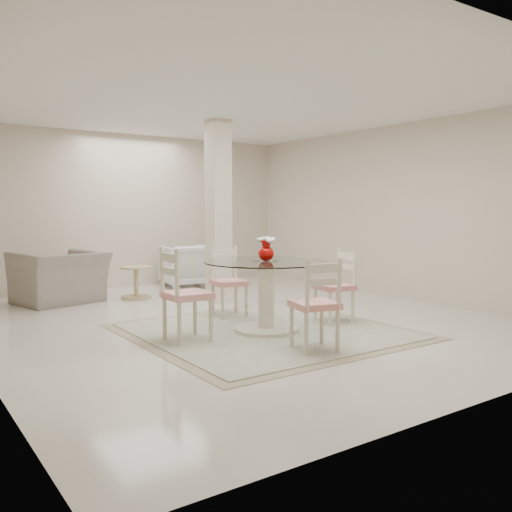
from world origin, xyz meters
TOP-DOWN VIEW (x-y plane):
  - ground at (0.00, 0.00)m, footprint 7.00×7.00m
  - room_shell at (0.00, 0.00)m, footprint 6.02×7.02m
  - column at (0.50, 1.30)m, footprint 0.30×0.30m
  - area_rug at (-0.12, -0.78)m, footprint 2.88×2.88m
  - dining_table at (-0.12, -0.78)m, footprint 1.40×1.40m
  - red_vase at (-0.12, -0.79)m, footprint 0.21×0.20m
  - dining_chair_east at (0.89, -0.89)m, footprint 0.45×0.45m
  - dining_chair_north at (-0.01, 0.23)m, footprint 0.46×0.46m
  - dining_chair_west at (-1.14, -0.68)m, footprint 0.45×0.45m
  - dining_chair_south at (-0.24, -1.79)m, footprint 0.50×0.50m
  - recliner_taupe at (-1.52, 2.50)m, footprint 1.40×1.29m
  - armchair_white at (0.80, 2.93)m, footprint 0.92×0.94m
  - side_table at (-0.43, 2.25)m, footprint 0.48×0.48m

SIDE VIEW (x-z plane):
  - ground at x=0.00m, z-range 0.00..0.00m
  - area_rug at x=-0.12m, z-range 0.00..0.02m
  - side_table at x=-0.43m, z-range -0.02..0.48m
  - armchair_white at x=0.80m, z-range 0.00..0.75m
  - recliner_taupe at x=-1.52m, z-range 0.00..0.77m
  - dining_table at x=-0.12m, z-range 0.01..0.81m
  - dining_chair_east at x=0.89m, z-range 0.03..1.02m
  - dining_chair_north at x=-0.01m, z-range 0.03..1.02m
  - dining_chair_south at x=-0.24m, z-range 0.03..1.05m
  - dining_chair_west at x=-1.14m, z-range 0.03..1.13m
  - red_vase at x=-0.12m, z-range 0.81..1.08m
  - column at x=0.50m, z-range 0.00..2.70m
  - room_shell at x=0.00m, z-range 0.50..3.21m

